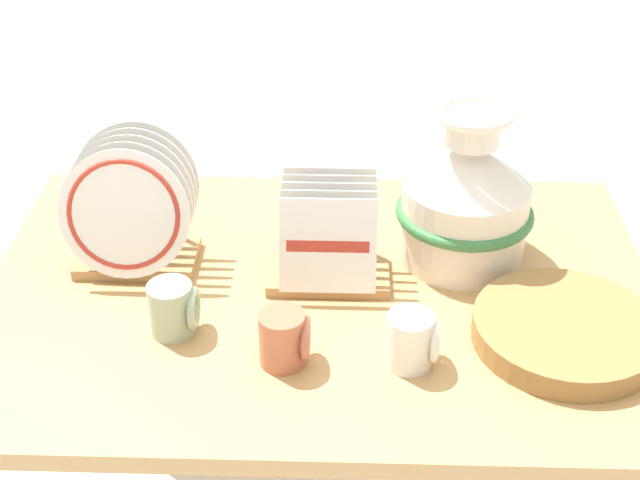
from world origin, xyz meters
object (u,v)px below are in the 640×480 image
mug_terracotta_glaze (285,338)px  mug_cream_glaze (412,340)px  ceramic_vase (466,198)px  dish_rack_square_plates (328,246)px  wicker_charger_stack (565,331)px  dish_rack_round_plates (131,214)px  mug_sage_glaze (174,309)px

mug_terracotta_glaze → mug_cream_glaze: (0.21, 0.00, 0.00)m
mug_terracotta_glaze → ceramic_vase: bearing=45.3°
ceramic_vase → dish_rack_square_plates: ceramic_vase is taller
wicker_charger_stack → mug_terracotta_glaze: bearing=-171.8°
ceramic_vase → mug_cream_glaze: (-0.11, -0.33, -0.08)m
dish_rack_round_plates → mug_cream_glaze: bearing=-28.1°
ceramic_vase → mug_cream_glaze: ceramic_vase is taller
mug_sage_glaze → dish_rack_square_plates: bearing=32.8°
dish_rack_round_plates → mug_cream_glaze: dish_rack_round_plates is taller
mug_cream_glaze → mug_terracotta_glaze: bearing=-179.4°
mug_sage_glaze → mug_cream_glaze: (0.41, -0.07, 0.00)m
dish_rack_round_plates → mug_terracotta_glaze: (0.31, -0.28, -0.07)m
mug_cream_glaze → dish_rack_round_plates: bearing=151.9°
mug_terracotta_glaze → mug_sage_glaze: same height
wicker_charger_stack → mug_sage_glaze: (-0.67, 0.01, 0.03)m
dish_rack_round_plates → mug_cream_glaze: (0.52, -0.28, -0.07)m
dish_rack_square_plates → mug_terracotta_glaze: bearing=-105.1°
dish_rack_round_plates → mug_terracotta_glaze: 0.42m
ceramic_vase → mug_terracotta_glaze: bearing=-134.7°
ceramic_vase → wicker_charger_stack: 0.32m
wicker_charger_stack → mug_terracotta_glaze: mug_terracotta_glaze is taller
dish_rack_square_plates → dish_rack_round_plates: bearing=174.7°
wicker_charger_stack → mug_sage_glaze: 0.67m
mug_terracotta_glaze → mug_cream_glaze: same height
dish_rack_round_plates → mug_terracotta_glaze: bearing=-42.2°
dish_rack_square_plates → mug_cream_glaze: (0.14, -0.24, -0.02)m
dish_rack_square_plates → mug_sage_glaze: dish_rack_square_plates is taller
ceramic_vase → dish_rack_round_plates: (-0.63, -0.05, -0.02)m
ceramic_vase → mug_terracotta_glaze: size_ratio=3.30×
mug_terracotta_glaze → wicker_charger_stack: bearing=8.2°
wicker_charger_stack → mug_sage_glaze: mug_sage_glaze is taller
mug_terracotta_glaze → mug_sage_glaze: size_ratio=1.00×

